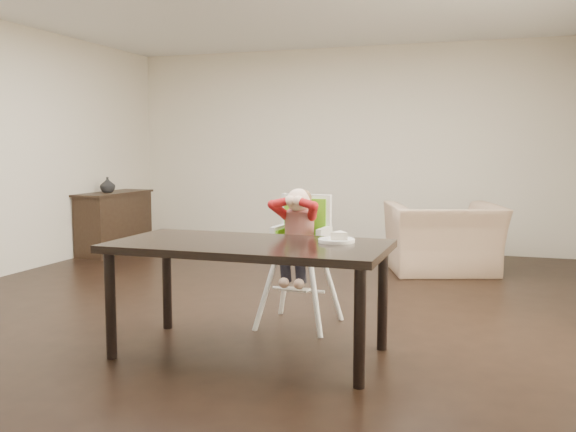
{
  "coord_description": "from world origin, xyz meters",
  "views": [
    {
      "loc": [
        2.02,
        -5.0,
        1.37
      ],
      "look_at": [
        0.51,
        -0.47,
        0.86
      ],
      "focal_mm": 40.0,
      "sensor_mm": 36.0,
      "label": 1
    }
  ],
  "objects_px": {
    "dining_table": "(249,254)",
    "armchair": "(443,227)",
    "high_chair": "(300,229)",
    "sideboard": "(115,222)"
  },
  "relations": [
    {
      "from": "dining_table",
      "to": "armchair",
      "type": "xyz_separation_m",
      "value": [
        0.97,
        3.26,
        -0.16
      ]
    },
    {
      "from": "armchair",
      "to": "high_chair",
      "type": "bearing_deg",
      "value": 51.72
    },
    {
      "from": "high_chair",
      "to": "sideboard",
      "type": "bearing_deg",
      "value": 145.71
    },
    {
      "from": "dining_table",
      "to": "armchair",
      "type": "relative_size",
      "value": 1.55
    },
    {
      "from": "armchair",
      "to": "sideboard",
      "type": "relative_size",
      "value": 0.92
    },
    {
      "from": "sideboard",
      "to": "armchair",
      "type": "bearing_deg",
      "value": -1.14
    },
    {
      "from": "high_chair",
      "to": "armchair",
      "type": "xyz_separation_m",
      "value": [
        0.87,
        2.47,
        -0.24
      ]
    },
    {
      "from": "dining_table",
      "to": "armchair",
      "type": "distance_m",
      "value": 3.4
    },
    {
      "from": "high_chair",
      "to": "dining_table",
      "type": "bearing_deg",
      "value": -94.69
    },
    {
      "from": "armchair",
      "to": "sideboard",
      "type": "bearing_deg",
      "value": -20.08
    }
  ]
}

